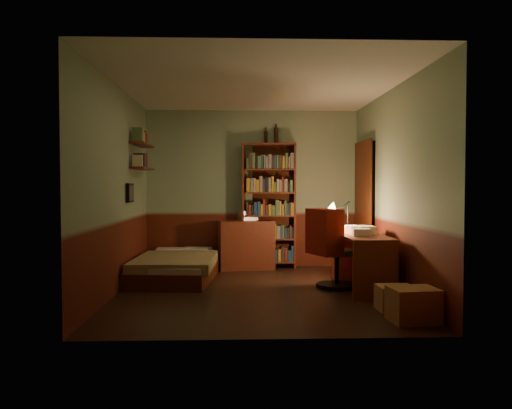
{
  "coord_description": "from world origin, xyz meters",
  "views": [
    {
      "loc": [
        -0.24,
        -6.3,
        1.33
      ],
      "look_at": [
        0.0,
        0.25,
        1.1
      ],
      "focal_mm": 35.0,
      "sensor_mm": 36.0,
      "label": 1
    }
  ],
  "objects_px": {
    "dresser": "(246,245)",
    "desk": "(361,262)",
    "bed": "(177,258)",
    "bookshelf": "(269,206)",
    "office_chair": "(337,248)",
    "cardboard_box_a": "(413,305)",
    "mini_stereo": "(248,216)",
    "desk_lamp": "(348,208)",
    "cardboard_box_b": "(395,298)"
  },
  "relations": [
    {
      "from": "mini_stereo",
      "to": "desk",
      "type": "distance_m",
      "value": 2.38
    },
    {
      "from": "bookshelf",
      "to": "cardboard_box_b",
      "type": "relative_size",
      "value": 5.44
    },
    {
      "from": "bookshelf",
      "to": "desk_lamp",
      "type": "bearing_deg",
      "value": -46.55
    },
    {
      "from": "office_chair",
      "to": "cardboard_box_a",
      "type": "bearing_deg",
      "value": -99.69
    },
    {
      "from": "bed",
      "to": "desk_lamp",
      "type": "relative_size",
      "value": 2.96
    },
    {
      "from": "dresser",
      "to": "office_chair",
      "type": "xyz_separation_m",
      "value": [
        1.17,
        -1.57,
        0.13
      ]
    },
    {
      "from": "bed",
      "to": "cardboard_box_a",
      "type": "bearing_deg",
      "value": -37.93
    },
    {
      "from": "dresser",
      "to": "cardboard_box_b",
      "type": "bearing_deg",
      "value": -70.09
    },
    {
      "from": "office_chair",
      "to": "cardboard_box_a",
      "type": "xyz_separation_m",
      "value": [
        0.42,
        -1.68,
        -0.35
      ]
    },
    {
      "from": "bed",
      "to": "bookshelf",
      "type": "bearing_deg",
      "value": 37.37
    },
    {
      "from": "bookshelf",
      "to": "desk",
      "type": "xyz_separation_m",
      "value": [
        1.08,
        -1.78,
        -0.66
      ]
    },
    {
      "from": "mini_stereo",
      "to": "dresser",
      "type": "bearing_deg",
      "value": -123.95
    },
    {
      "from": "bed",
      "to": "desk_lamp",
      "type": "xyz_separation_m",
      "value": [
        2.4,
        -0.47,
        0.75
      ]
    },
    {
      "from": "dresser",
      "to": "mini_stereo",
      "type": "height_order",
      "value": "mini_stereo"
    },
    {
      "from": "desk_lamp",
      "to": "cardboard_box_b",
      "type": "bearing_deg",
      "value": -96.48
    },
    {
      "from": "bed",
      "to": "desk",
      "type": "xyz_separation_m",
      "value": [
        2.49,
        -0.9,
        0.07
      ]
    },
    {
      "from": "bed",
      "to": "office_chair",
      "type": "distance_m",
      "value": 2.34
    },
    {
      "from": "desk",
      "to": "cardboard_box_b",
      "type": "relative_size",
      "value": 3.54
    },
    {
      "from": "mini_stereo",
      "to": "cardboard_box_b",
      "type": "xyz_separation_m",
      "value": [
        1.53,
        -2.91,
        -0.73
      ]
    },
    {
      "from": "office_chair",
      "to": "bed",
      "type": "bearing_deg",
      "value": 136.7
    },
    {
      "from": "desk_lamp",
      "to": "cardboard_box_b",
      "type": "xyz_separation_m",
      "value": [
        0.18,
        -1.52,
        -0.91
      ]
    },
    {
      "from": "office_chair",
      "to": "mini_stereo",
      "type": "bearing_deg",
      "value": 100.22
    },
    {
      "from": "bed",
      "to": "cardboard_box_b",
      "type": "xyz_separation_m",
      "value": [
        2.58,
        -1.99,
        -0.16
      ]
    },
    {
      "from": "desk",
      "to": "desk_lamp",
      "type": "height_order",
      "value": "desk_lamp"
    },
    {
      "from": "mini_stereo",
      "to": "cardboard_box_b",
      "type": "distance_m",
      "value": 3.37
    },
    {
      "from": "cardboard_box_a",
      "to": "cardboard_box_b",
      "type": "xyz_separation_m",
      "value": [
        -0.03,
        0.47,
        -0.04
      ]
    },
    {
      "from": "bed",
      "to": "bookshelf",
      "type": "xyz_separation_m",
      "value": [
        1.41,
        0.88,
        0.73
      ]
    },
    {
      "from": "bookshelf",
      "to": "mini_stereo",
      "type": "bearing_deg",
      "value": -179.34
    },
    {
      "from": "dresser",
      "to": "office_chair",
      "type": "relative_size",
      "value": 0.84
    },
    {
      "from": "desk",
      "to": "cardboard_box_a",
      "type": "height_order",
      "value": "desk"
    },
    {
      "from": "bed",
      "to": "desk",
      "type": "bearing_deg",
      "value": -14.54
    },
    {
      "from": "mini_stereo",
      "to": "office_chair",
      "type": "distance_m",
      "value": 2.08
    },
    {
      "from": "bed",
      "to": "desk",
      "type": "relative_size",
      "value": 1.46
    },
    {
      "from": "dresser",
      "to": "bookshelf",
      "type": "bearing_deg",
      "value": 3.06
    },
    {
      "from": "desk_lamp",
      "to": "bookshelf",
      "type": "bearing_deg",
      "value": 113.22
    },
    {
      "from": "dresser",
      "to": "desk_lamp",
      "type": "height_order",
      "value": "desk_lamp"
    },
    {
      "from": "dresser",
      "to": "desk_lamp",
      "type": "bearing_deg",
      "value": -51.79
    },
    {
      "from": "office_chair",
      "to": "cardboard_box_a",
      "type": "height_order",
      "value": "office_chair"
    },
    {
      "from": "dresser",
      "to": "bookshelf",
      "type": "height_order",
      "value": "bookshelf"
    },
    {
      "from": "office_chair",
      "to": "cardboard_box_b",
      "type": "xyz_separation_m",
      "value": [
        0.39,
        -1.21,
        -0.39
      ]
    },
    {
      "from": "office_chair",
      "to": "cardboard_box_b",
      "type": "bearing_deg",
      "value": -95.93
    },
    {
      "from": "cardboard_box_b",
      "to": "bed",
      "type": "bearing_deg",
      "value": 142.35
    },
    {
      "from": "desk",
      "to": "cardboard_box_b",
      "type": "xyz_separation_m",
      "value": [
        0.09,
        -1.09,
        -0.22
      ]
    },
    {
      "from": "desk_lamp",
      "to": "cardboard_box_a",
      "type": "distance_m",
      "value": 2.19
    },
    {
      "from": "dresser",
      "to": "cardboard_box_a",
      "type": "relative_size",
      "value": 1.96
    },
    {
      "from": "mini_stereo",
      "to": "desk_lamp",
      "type": "bearing_deg",
      "value": -67.38
    },
    {
      "from": "cardboard_box_a",
      "to": "desk",
      "type": "bearing_deg",
      "value": 94.62
    },
    {
      "from": "dresser",
      "to": "desk",
      "type": "bearing_deg",
      "value": -58.48
    },
    {
      "from": "cardboard_box_a",
      "to": "cardboard_box_b",
      "type": "bearing_deg",
      "value": 93.87
    },
    {
      "from": "mini_stereo",
      "to": "desk_lamp",
      "type": "height_order",
      "value": "desk_lamp"
    }
  ]
}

